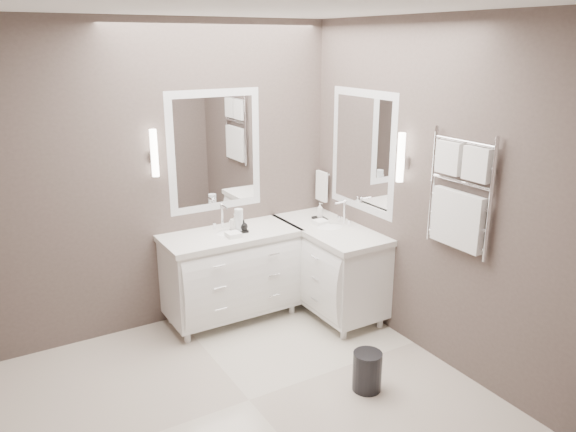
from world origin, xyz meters
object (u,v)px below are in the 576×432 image
vanity_right (329,263)px  waste_bin (367,371)px  vanity_back (231,270)px  towel_ladder (459,200)px

vanity_right → waste_bin: bearing=-112.3°
vanity_back → vanity_right: 0.93m
vanity_back → vanity_right: size_ratio=1.00×
vanity_right → vanity_back: bearing=159.6°
vanity_back → waste_bin: (0.37, -1.55, -0.33)m
waste_bin → vanity_back: bearing=103.5°
vanity_back → vanity_right: same height
towel_ladder → waste_bin: towel_ladder is taller
vanity_right → towel_ladder: size_ratio=1.38×
vanity_back → waste_bin: bearing=-76.5°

